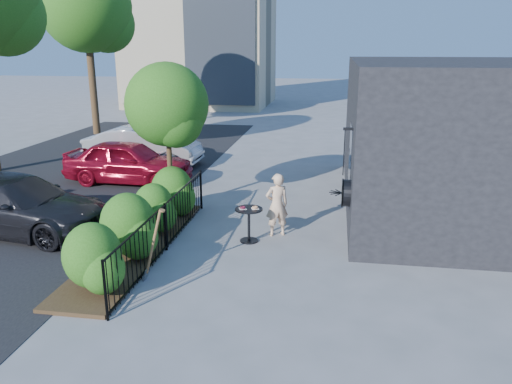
% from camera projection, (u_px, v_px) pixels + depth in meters
% --- Properties ---
extents(ground, '(120.00, 120.00, 0.00)m').
position_uv_depth(ground, '(233.00, 254.00, 10.91)').
color(ground, gray).
rests_on(ground, ground).
extents(shop_building, '(6.22, 9.00, 4.00)m').
position_uv_depth(shop_building, '(459.00, 135.00, 13.77)').
color(shop_building, black).
rests_on(shop_building, ground).
extents(fence, '(0.05, 6.05, 1.10)m').
position_uv_depth(fence, '(166.00, 227.00, 10.98)').
color(fence, black).
rests_on(fence, ground).
extents(planting_bed, '(1.30, 6.00, 0.08)m').
position_uv_depth(planting_bed, '(137.00, 247.00, 11.23)').
color(planting_bed, '#382616').
rests_on(planting_bed, ground).
extents(shrubs, '(1.10, 5.60, 1.24)m').
position_uv_depth(shrubs, '(141.00, 218.00, 11.12)').
color(shrubs, '#265C15').
rests_on(shrubs, ground).
extents(patio_tree, '(2.20, 2.20, 3.94)m').
position_uv_depth(patio_tree, '(169.00, 110.00, 13.07)').
color(patio_tree, '#3F2B19').
rests_on(patio_tree, ground).
extents(street, '(9.00, 30.00, 0.01)m').
position_uv_depth(street, '(22.00, 199.00, 14.80)').
color(street, black).
rests_on(street, ground).
extents(street_tree_far, '(4.40, 4.40, 8.28)m').
position_uv_depth(street_tree_far, '(87.00, 12.00, 23.95)').
color(street_tree_far, '#3F2B19').
rests_on(street_tree_far, ground).
extents(cafe_table, '(0.64, 0.64, 0.86)m').
position_uv_depth(cafe_table, '(249.00, 219.00, 11.48)').
color(cafe_table, black).
rests_on(cafe_table, ground).
extents(woman, '(0.66, 0.56, 1.53)m').
position_uv_depth(woman, '(277.00, 205.00, 11.81)').
color(woman, beige).
rests_on(woman, ground).
extents(shovel, '(0.51, 0.20, 1.51)m').
position_uv_depth(shovel, '(152.00, 249.00, 9.51)').
color(shovel, brown).
rests_on(shovel, ground).
extents(car_red, '(4.25, 1.86, 1.43)m').
position_uv_depth(car_red, '(129.00, 162.00, 16.39)').
color(car_red, maroon).
rests_on(car_red, ground).
extents(car_silver, '(4.43, 1.67, 1.44)m').
position_uv_depth(car_silver, '(143.00, 146.00, 18.85)').
color(car_silver, '#A1A1A5').
rests_on(car_silver, ground).
extents(car_darkgrey, '(4.98, 2.53, 1.38)m').
position_uv_depth(car_darkgrey, '(16.00, 205.00, 12.04)').
color(car_darkgrey, black).
rests_on(car_darkgrey, ground).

